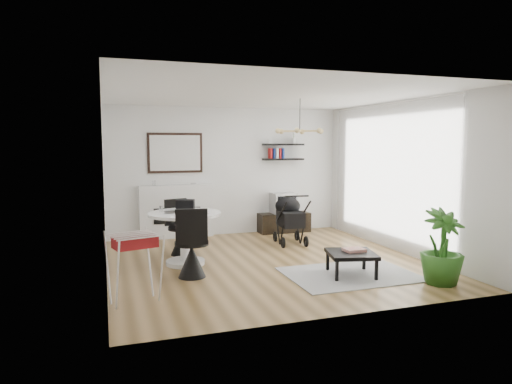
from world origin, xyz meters
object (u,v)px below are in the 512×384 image
object	(u,v)px
crt_tv	(283,203)
coffee_table	(351,255)
stroller	(290,221)
drying_rack	(134,266)
dining_table	(185,230)
fireplace	(177,205)
tv_console	(284,223)
potted_plant	(442,247)

from	to	relation	value
crt_tv	coffee_table	xyz separation A→B (m)	(-0.30, -3.42, -0.33)
stroller	drying_rack	bearing A→B (deg)	-135.10
dining_table	stroller	bearing A→B (deg)	22.72
stroller	coffee_table	bearing A→B (deg)	-83.97
fireplace	tv_console	xyz separation A→B (m)	(2.33, -0.13, -0.47)
coffee_table	drying_rack	bearing A→B (deg)	-176.87
fireplace	dining_table	distance (m)	2.15
stroller	potted_plant	world-z (taller)	potted_plant
drying_rack	tv_console	bearing A→B (deg)	31.62
drying_rack	potted_plant	size ratio (longest dim) A/B	0.82
fireplace	drying_rack	size ratio (longest dim) A/B	2.53
stroller	coffee_table	distance (m)	2.34
drying_rack	potted_plant	world-z (taller)	potted_plant
crt_tv	potted_plant	xyz separation A→B (m)	(0.68, -4.15, -0.12)
dining_table	potted_plant	world-z (taller)	potted_plant
tv_console	potted_plant	bearing A→B (deg)	-80.95
stroller	coffee_table	xyz separation A→B (m)	(0.01, -2.33, -0.12)
coffee_table	tv_console	bearing A→B (deg)	84.68
stroller	potted_plant	xyz separation A→B (m)	(0.99, -3.07, 0.09)
fireplace	tv_console	distance (m)	2.38
crt_tv	stroller	bearing A→B (deg)	-105.71
drying_rack	fireplace	bearing A→B (deg)	58.96
crt_tv	tv_console	bearing A→B (deg)	8.84
drying_rack	coffee_table	xyz separation A→B (m)	(3.09, 0.17, -0.14)
tv_console	stroller	world-z (taller)	stroller
potted_plant	drying_rack	bearing A→B (deg)	172.07
fireplace	coffee_table	bearing A→B (deg)	-60.49
drying_rack	stroller	world-z (taller)	stroller
potted_plant	dining_table	bearing A→B (deg)	146.00
tv_console	crt_tv	bearing A→B (deg)	-171.16
fireplace	dining_table	size ratio (longest dim) A/B	1.87
dining_table	drying_rack	bearing A→B (deg)	-119.26
crt_tv	potted_plant	size ratio (longest dim) A/B	0.49
tv_console	dining_table	world-z (taller)	dining_table
drying_rack	stroller	xyz separation A→B (m)	(3.08, 2.50, -0.02)
crt_tv	drying_rack	size ratio (longest dim) A/B	0.60
coffee_table	dining_table	bearing A→B (deg)	147.35
crt_tv	dining_table	distance (m)	3.21
drying_rack	stroller	size ratio (longest dim) A/B	0.85
crt_tv	coffee_table	world-z (taller)	crt_tv
coffee_table	potted_plant	bearing A→B (deg)	-36.89
dining_table	fireplace	bearing A→B (deg)	84.82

